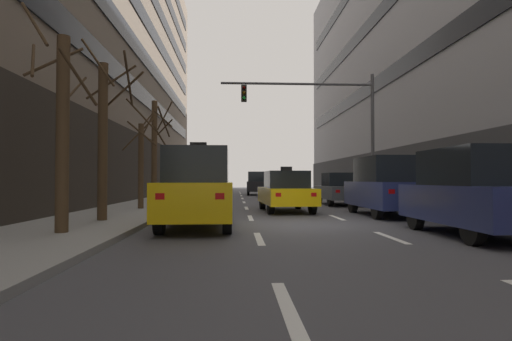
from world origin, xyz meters
TOP-DOWN VIEW (x-y plane):
  - ground_plane at (0.00, 0.00)m, footprint 120.00×120.00m
  - sidewalk_left at (-6.44, 0.00)m, footprint 3.63×80.00m
  - sidewalk_right at (6.44, 0.00)m, footprint 3.63×80.00m
  - lane_stripe_l1_s2 at (-1.54, -8.00)m, footprint 0.16×2.00m
  - lane_stripe_l1_s3 at (-1.54, -3.00)m, footprint 0.16×2.00m
  - lane_stripe_l1_s4 at (-1.54, 2.00)m, footprint 0.16×2.00m
  - lane_stripe_l1_s5 at (-1.54, 7.00)m, footprint 0.16×2.00m
  - lane_stripe_l1_s6 at (-1.54, 12.00)m, footprint 0.16×2.00m
  - lane_stripe_l1_s7 at (-1.54, 17.00)m, footprint 0.16×2.00m
  - lane_stripe_l1_s8 at (-1.54, 22.00)m, footprint 0.16×2.00m
  - lane_stripe_l1_s9 at (-1.54, 27.00)m, footprint 0.16×2.00m
  - lane_stripe_l1_s10 at (-1.54, 32.00)m, footprint 0.16×2.00m
  - lane_stripe_l2_s3 at (1.54, -3.00)m, footprint 0.16×2.00m
  - lane_stripe_l2_s4 at (1.54, 2.00)m, footprint 0.16×2.00m
  - lane_stripe_l2_s5 at (1.54, 7.00)m, footprint 0.16×2.00m
  - lane_stripe_l2_s6 at (1.54, 12.00)m, footprint 0.16×2.00m
  - lane_stripe_l2_s7 at (1.54, 17.00)m, footprint 0.16×2.00m
  - lane_stripe_l2_s8 at (1.54, 22.00)m, footprint 0.16×2.00m
  - lane_stripe_l2_s9 at (1.54, 27.00)m, footprint 0.16×2.00m
  - lane_stripe_l2_s10 at (1.54, 32.00)m, footprint 0.16×2.00m
  - taxi_driving_0 at (-3.12, -0.80)m, footprint 1.96×4.59m
  - taxi_driving_1 at (0.08, 4.90)m, footprint 2.14×4.67m
  - car_driving_2 at (-0.12, 24.04)m, footprint 1.91×4.32m
  - car_parked_1 at (3.57, -2.89)m, footprint 1.84×4.36m
  - car_parked_2 at (3.57, 2.68)m, footprint 1.92×4.57m
  - car_parked_3 at (3.57, 9.27)m, footprint 1.96×4.61m
  - traffic_signal_0 at (2.74, 8.22)m, footprint 7.92×0.35m
  - street_tree_0 at (-5.99, 5.07)m, footprint 1.99×1.99m
  - street_tree_1 at (-6.06, 7.95)m, footprint 1.69×1.78m
  - street_tree_2 at (-6.07, 0.14)m, footprint 2.11×2.04m
  - street_tree_3 at (-6.09, -2.74)m, footprint 1.72×1.94m
  - pedestrian_0 at (6.69, 4.24)m, footprint 0.27×0.52m

SIDE VIEW (x-z plane):
  - ground_plane at x=0.00m, z-range 0.00..0.00m
  - lane_stripe_l1_s2 at x=-1.54m, z-range 0.00..0.01m
  - lane_stripe_l1_s3 at x=-1.54m, z-range 0.00..0.01m
  - lane_stripe_l1_s4 at x=-1.54m, z-range 0.00..0.01m
  - lane_stripe_l1_s5 at x=-1.54m, z-range 0.00..0.01m
  - lane_stripe_l1_s6 at x=-1.54m, z-range 0.00..0.01m
  - lane_stripe_l1_s7 at x=-1.54m, z-range 0.00..0.01m
  - lane_stripe_l1_s8 at x=-1.54m, z-range 0.00..0.01m
  - lane_stripe_l1_s9 at x=-1.54m, z-range 0.00..0.01m
  - lane_stripe_l1_s10 at x=-1.54m, z-range 0.00..0.01m
  - lane_stripe_l2_s3 at x=1.54m, z-range 0.00..0.01m
  - lane_stripe_l2_s4 at x=1.54m, z-range 0.00..0.01m
  - lane_stripe_l2_s5 at x=1.54m, z-range 0.00..0.01m
  - lane_stripe_l2_s6 at x=1.54m, z-range 0.00..0.01m
  - lane_stripe_l2_s7 at x=1.54m, z-range 0.00..0.01m
  - lane_stripe_l2_s8 at x=1.54m, z-range 0.00..0.01m
  - lane_stripe_l2_s9 at x=1.54m, z-range 0.00..0.01m
  - lane_stripe_l2_s10 at x=1.54m, z-range 0.00..0.01m
  - sidewalk_left at x=-6.44m, z-range 0.00..0.14m
  - sidewalk_right at x=6.44m, z-range 0.00..0.14m
  - taxi_driving_1 at x=0.08m, z-range -0.10..1.80m
  - car_parked_3 at x=3.57m, z-range -0.01..1.71m
  - pedestrian_0 at x=6.69m, z-range 0.25..1.77m
  - car_driving_2 at x=-0.12m, z-range 0.00..2.06m
  - car_parked_1 at x=3.57m, z-range 0.00..2.10m
  - car_parked_2 at x=3.57m, z-range -0.01..2.20m
  - taxi_driving_0 at x=-3.12m, z-range -0.10..2.31m
  - street_tree_0 at x=-5.99m, z-range -0.03..4.50m
  - street_tree_3 at x=-6.09m, z-range -0.10..5.20m
  - street_tree_2 at x=-6.07m, z-range 0.05..5.37m
  - street_tree_1 at x=-6.06m, z-range 0.28..5.40m
  - traffic_signal_0 at x=2.74m, z-range 1.33..8.01m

